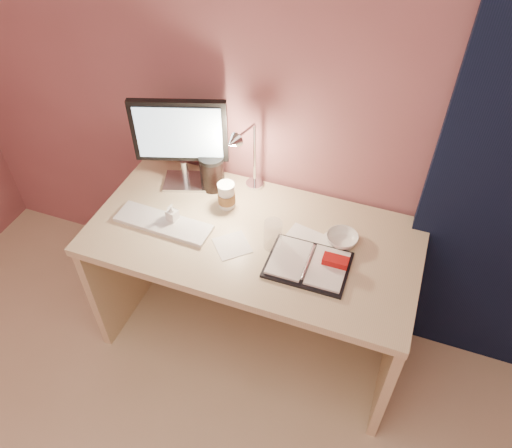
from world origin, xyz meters
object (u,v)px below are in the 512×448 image
(keyboard, at_px, (163,223))
(desk_lamp, at_px, (253,158))
(coffee_cup, at_px, (226,196))
(lotion_bottle, at_px, (172,214))
(dark_jar, at_px, (212,174))
(clear_cup, at_px, (273,235))
(planner, at_px, (310,264))
(bowl, at_px, (342,239))
(desk, at_px, (259,258))
(monitor, at_px, (180,136))

(keyboard, height_order, desk_lamp, desk_lamp)
(coffee_cup, bearing_deg, lotion_bottle, -135.53)
(dark_jar, bearing_deg, coffee_cup, -41.72)
(coffee_cup, relative_size, clear_cup, 0.95)
(planner, relative_size, bowl, 2.48)
(clear_cup, height_order, bowl, clear_cup)
(desk, relative_size, lotion_bottle, 14.53)
(clear_cup, xyz_separation_m, lotion_bottle, (-0.45, -0.01, -0.02))
(planner, bearing_deg, keyboard, 178.94)
(clear_cup, relative_size, lotion_bottle, 1.37)
(coffee_cup, bearing_deg, keyboard, -135.42)
(coffee_cup, bearing_deg, bowl, -4.68)
(dark_jar, bearing_deg, desk, -28.45)
(keyboard, height_order, clear_cup, clear_cup)
(desk, xyz_separation_m, planner, (0.27, -0.16, 0.24))
(planner, bearing_deg, bowl, 62.12)
(bowl, relative_size, desk_lamp, 0.37)
(keyboard, relative_size, planner, 1.31)
(monitor, xyz_separation_m, keyboard, (0.03, -0.29, -0.26))
(desk, distance_m, planner, 0.40)
(monitor, xyz_separation_m, coffee_cup, (0.24, -0.08, -0.21))
(planner, bearing_deg, monitor, 156.34)
(dark_jar, height_order, desk_lamp, desk_lamp)
(clear_cup, relative_size, dark_jar, 0.84)
(coffee_cup, distance_m, desk_lamp, 0.21)
(lotion_bottle, bearing_deg, desk_lamp, 44.66)
(keyboard, relative_size, clear_cup, 3.24)
(clear_cup, bearing_deg, desk_lamp, 125.27)
(bowl, bearing_deg, dark_jar, 167.52)
(desk, height_order, bowl, bowl)
(lotion_bottle, bearing_deg, monitor, 104.02)
(desk, bearing_deg, lotion_bottle, -161.20)
(lotion_bottle, bearing_deg, dark_jar, 76.20)
(planner, distance_m, clear_cup, 0.19)
(monitor, distance_m, bowl, 0.83)
(monitor, xyz_separation_m, lotion_bottle, (0.06, -0.26, -0.22))
(coffee_cup, height_order, bowl, coffee_cup)
(dark_jar, bearing_deg, clear_cup, -34.27)
(clear_cup, height_order, lotion_bottle, clear_cup)
(lotion_bottle, bearing_deg, bowl, 10.45)
(desk, distance_m, desk_lamp, 0.48)
(clear_cup, distance_m, desk_lamp, 0.35)
(desk, distance_m, lotion_bottle, 0.46)
(lotion_bottle, relative_size, desk_lamp, 0.27)
(planner, xyz_separation_m, desk_lamp, (-0.36, 0.31, 0.21))
(keyboard, distance_m, dark_jar, 0.33)
(coffee_cup, height_order, dark_jar, dark_jar)
(monitor, height_order, bowl, monitor)
(desk, relative_size, desk_lamp, 3.92)
(desk, distance_m, coffee_cup, 0.34)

